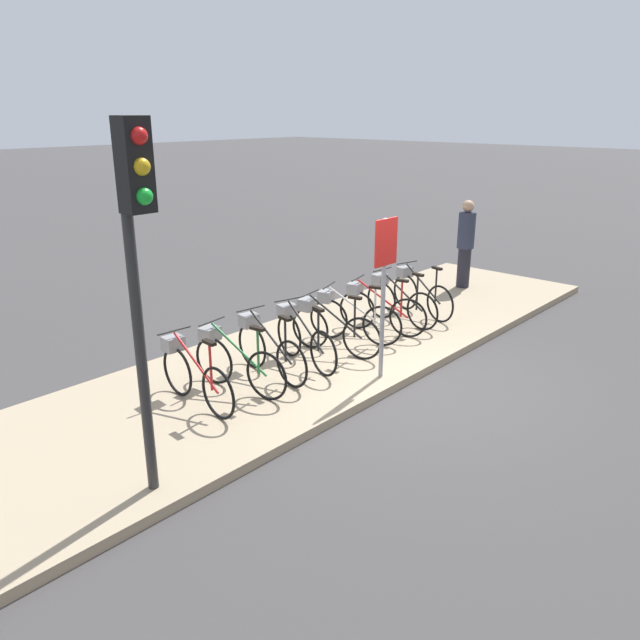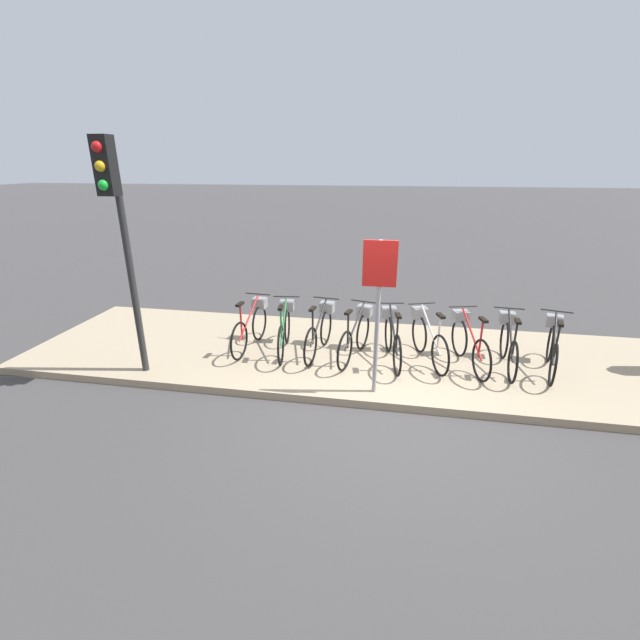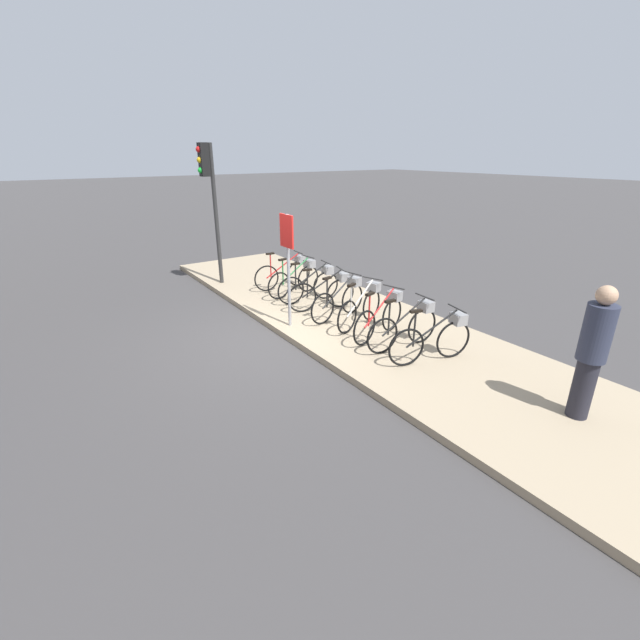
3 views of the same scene
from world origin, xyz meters
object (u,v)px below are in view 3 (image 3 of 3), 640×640
parked_bicycle_1 (297,277)px  parked_bicycle_7 (407,324)px  parked_bicycle_0 (286,271)px  traffic_light (209,185)px  parked_bicycle_2 (312,283)px  parked_bicycle_3 (326,291)px  parked_bicycle_8 (436,337)px  parked_bicycle_4 (341,298)px  pedestrian (592,351)px  parked_bicycle_6 (382,314)px  parked_bicycle_5 (363,304)px  sign_post (288,252)px

parked_bicycle_1 → parked_bicycle_7: same height
parked_bicycle_0 → traffic_light: (-1.37, -1.28, 2.03)m
parked_bicycle_2 → parked_bicycle_3: 0.62m
parked_bicycle_2 → parked_bicycle_8: size_ratio=1.02×
parked_bicycle_8 → parked_bicycle_0: bearing=179.3°
parked_bicycle_4 → pedestrian: (4.58, 0.37, 0.51)m
parked_bicycle_8 → traffic_light: traffic_light is taller
parked_bicycle_4 → parked_bicycle_6: 1.19m
parked_bicycle_5 → parked_bicycle_6: bearing=-5.6°
parked_bicycle_3 → parked_bicycle_4: size_ratio=0.99×
parked_bicycle_0 → pedestrian: pedestrian is taller
parked_bicycle_3 → pedestrian: pedestrian is taller
parked_bicycle_4 → parked_bicycle_7: same height
parked_bicycle_5 → sign_post: (-0.78, -1.21, 1.05)m
parked_bicycle_6 → pedestrian: size_ratio=0.84×
parked_bicycle_5 → parked_bicycle_1: bearing=-179.1°
parked_bicycle_3 → parked_bicycle_8: bearing=0.7°
parked_bicycle_5 → parked_bicycle_8: same height
sign_post → parked_bicycle_6: bearing=39.2°
parked_bicycle_2 → pedestrian: 5.81m
parked_bicycle_5 → sign_post: bearing=-122.9°
parked_bicycle_1 → parked_bicycle_8: bearing=-0.0°
parked_bicycle_6 → parked_bicycle_8: bearing=1.1°
parked_bicycle_8 → parked_bicycle_4: bearing=-178.7°
parked_bicycle_1 → parked_bicycle_3: size_ratio=1.02×
parked_bicycle_2 → parked_bicycle_3: size_ratio=1.02×
parked_bicycle_2 → parked_bicycle_8: 3.65m
parked_bicycle_4 → parked_bicycle_8: size_ratio=1.01×
parked_bicycle_8 → pedestrian: (2.13, 0.32, 0.51)m
parked_bicycle_0 → parked_bicycle_1: (0.61, -0.06, 0.00)m
parked_bicycle_1 → parked_bicycle_4: same height
parked_bicycle_2 → parked_bicycle_3: same height
parked_bicycle_1 → parked_bicycle_4: bearing=-1.8°
parked_bicycle_0 → parked_bicycle_3: 1.84m
parked_bicycle_5 → parked_bicycle_7: same height
parked_bicycle_4 → pedestrian: 4.62m
parked_bicycle_0 → traffic_light: 2.76m
parked_bicycle_4 → sign_post: (-0.21, -1.11, 1.05)m
parked_bicycle_1 → parked_bicycle_8: (4.26, -0.00, 0.00)m
parked_bicycle_5 → sign_post: 1.78m
parked_bicycle_2 → parked_bicycle_3: bearing=-6.4°
parked_bicycle_6 → traffic_light: bearing=-166.5°
traffic_light → parked_bicycle_3: bearing=20.3°
traffic_light → sign_post: bearing=0.8°
parked_bicycle_1 → sign_post: (1.60, -1.17, 1.05)m
parked_bicycle_2 → parked_bicycle_7: same height
parked_bicycle_0 → parked_bicycle_6: (3.61, -0.09, 0.00)m
parked_bicycle_3 → sign_post: bearing=-72.1°
parked_bicycle_0 → sign_post: sign_post is taller
parked_bicycle_3 → traffic_light: bearing=-159.7°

